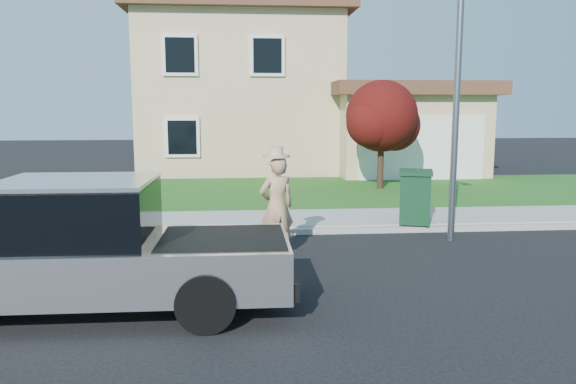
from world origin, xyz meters
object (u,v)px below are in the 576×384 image
object	(u,v)px
pickup_truck	(88,251)
street_lamp	(459,84)
woman	(277,204)
trash_bin	(415,196)
ornamental_tree	(383,119)

from	to	relation	value
pickup_truck	street_lamp	size ratio (longest dim) A/B	0.98
woman	trash_bin	bearing A→B (deg)	-166.95
trash_bin	ornamental_tree	bearing A→B (deg)	100.52
woman	ornamental_tree	size ratio (longest dim) A/B	0.58
woman	trash_bin	distance (m)	3.77
pickup_truck	woman	world-z (taller)	woman
pickup_truck	street_lamp	xyz separation A→B (m)	(6.30, 3.44, 2.32)
pickup_truck	ornamental_tree	distance (m)	12.30
trash_bin	pickup_truck	bearing A→B (deg)	-124.44
street_lamp	pickup_truck	bearing A→B (deg)	-166.90
trash_bin	woman	bearing A→B (deg)	-131.11
woman	ornamental_tree	world-z (taller)	ornamental_tree
woman	trash_bin	xyz separation A→B (m)	(3.21, 1.97, -0.20)
pickup_truck	trash_bin	size ratio (longest dim) A/B	4.61
ornamental_tree	trash_bin	bearing A→B (deg)	-96.86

